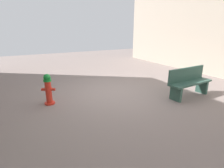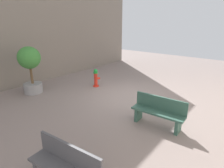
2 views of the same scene
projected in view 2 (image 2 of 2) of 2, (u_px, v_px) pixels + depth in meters
ground_plane at (131, 97)px, 8.43m from camera, size 23.40×23.40×0.00m
fire_hydrant at (96, 78)px, 9.60m from camera, size 0.39×0.37×0.92m
bench_near at (159, 111)px, 5.97m from camera, size 1.70×0.53×0.95m
bench_far at (65, 167)px, 3.70m from camera, size 1.67×0.60×0.95m
planter_tree at (30, 65)px, 8.49m from camera, size 1.00×1.00×2.16m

